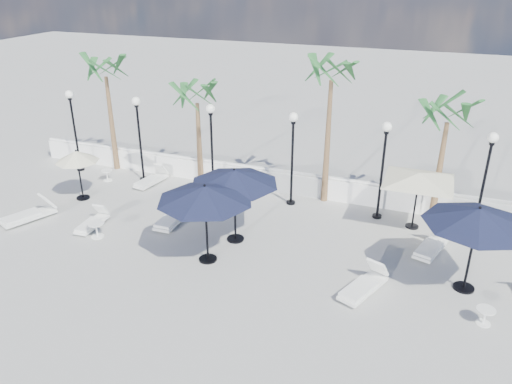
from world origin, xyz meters
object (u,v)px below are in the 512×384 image
(lounger_3, at_px, (92,222))
(lounger_0, at_px, (151,179))
(lounger_1, at_px, (29,214))
(parasol_cream_small, at_px, (77,157))
(parasol_navy_left, at_px, (205,194))
(lounger_5, at_px, (431,246))
(parasol_navy_right, at_px, (478,217))
(parasol_cream_sq_a, at_px, (420,173))
(parasol_navy_mid, at_px, (234,177))
(lounger_4, at_px, (364,285))
(lounger_2, at_px, (174,216))

(lounger_3, bearing_deg, lounger_0, 87.28)
(lounger_1, xyz_separation_m, parasol_cream_small, (0.64, 2.36, 1.60))
(parasol_navy_left, bearing_deg, lounger_5, 24.54)
(lounger_0, bearing_deg, parasol_navy_right, -6.47)
(parasol_navy_left, height_order, parasol_cream_sq_a, parasol_navy_left)
(lounger_3, bearing_deg, lounger_1, -175.20)
(lounger_5, distance_m, parasol_cream_sq_a, 2.63)
(parasol_navy_mid, bearing_deg, lounger_3, -169.22)
(lounger_4, bearing_deg, parasol_navy_right, 46.09)
(parasol_navy_mid, bearing_deg, lounger_5, 13.64)
(parasol_cream_sq_a, bearing_deg, lounger_2, -161.79)
(lounger_1, relative_size, parasol_cream_sq_a, 0.44)
(lounger_4, distance_m, parasol_cream_sq_a, 5.23)
(lounger_1, distance_m, lounger_2, 5.57)
(parasol_cream_small, bearing_deg, lounger_1, -105.14)
(lounger_4, xyz_separation_m, parasol_cream_sq_a, (1.02, 4.75, 1.94))
(lounger_0, relative_size, lounger_2, 0.90)
(lounger_1, xyz_separation_m, parasol_navy_left, (7.65, -0.15, 2.17))
(parasol_navy_mid, height_order, parasol_navy_right, parasol_navy_right)
(lounger_0, relative_size, lounger_5, 0.94)
(parasol_cream_sq_a, xyz_separation_m, parasol_cream_small, (-13.17, -2.26, -0.33))
(lounger_3, relative_size, parasol_navy_left, 0.54)
(lounger_1, distance_m, parasol_navy_right, 15.80)
(lounger_1, distance_m, lounger_5, 14.87)
(lounger_0, height_order, parasol_cream_small, parasol_cream_small)
(lounger_2, relative_size, lounger_4, 1.02)
(parasol_navy_mid, bearing_deg, parasol_cream_small, 172.68)
(parasol_cream_small, bearing_deg, parasol_cream_sq_a, 9.73)
(lounger_2, bearing_deg, parasol_cream_sq_a, 16.78)
(lounger_1, bearing_deg, parasol_navy_left, 22.21)
(lounger_1, relative_size, parasol_navy_left, 0.68)
(lounger_1, height_order, parasol_cream_small, parasol_cream_small)
(lounger_0, height_order, lounger_5, lounger_5)
(lounger_5, relative_size, parasol_navy_mid, 0.65)
(lounger_3, distance_m, parasol_navy_mid, 5.89)
(lounger_1, relative_size, parasol_navy_mid, 0.69)
(lounger_5, bearing_deg, parasol_navy_left, -138.58)
(lounger_0, relative_size, parasol_navy_left, 0.60)
(parasol_cream_small, bearing_deg, parasol_navy_left, -19.67)
(lounger_0, xyz_separation_m, lounger_3, (0.07, -4.28, -0.02))
(lounger_1, height_order, lounger_5, lounger_1)
(parasol_cream_small, bearing_deg, lounger_4, -11.60)
(parasol_cream_small, bearing_deg, parasol_navy_right, -4.72)
(lounger_2, xyz_separation_m, parasol_navy_left, (2.37, -1.96, 2.17))
(lounger_5, distance_m, parasol_cream_small, 14.03)
(parasol_navy_mid, height_order, parasol_cream_small, parasol_navy_mid)
(lounger_1, distance_m, parasol_navy_left, 7.95)
(lounger_5, bearing_deg, parasol_navy_right, -44.03)
(lounger_1, relative_size, lounger_5, 1.06)
(lounger_4, bearing_deg, parasol_navy_mid, -175.76)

